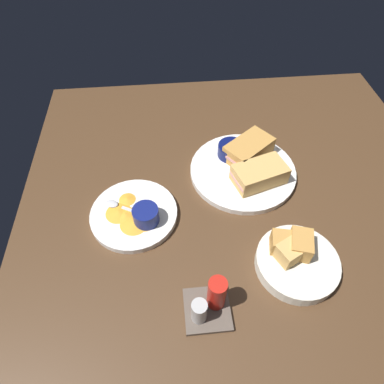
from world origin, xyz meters
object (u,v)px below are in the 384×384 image
(ramekin_dark_sauce, at_px, (230,150))
(spoon_by_dark_ramekin, at_px, (242,167))
(plate_sandwich_main, at_px, (243,171))
(condiment_caddy, at_px, (210,303))
(plate_chips_companion, at_px, (134,214))
(spoon_by_gravy_ramekin, at_px, (117,205))
(sandwich_half_far, at_px, (249,149))
(bread_basket_rear, at_px, (296,259))
(sandwich_half_near, at_px, (259,174))
(ramekin_light_gravy, at_px, (146,215))

(ramekin_dark_sauce, distance_m, spoon_by_dark_ramekin, 0.06)
(plate_sandwich_main, distance_m, condiment_caddy, 0.38)
(plate_chips_companion, distance_m, spoon_by_gravy_ramekin, 0.05)
(sandwich_half_far, height_order, condiment_caddy, condiment_caddy)
(ramekin_dark_sauce, height_order, spoon_by_dark_ramekin, ramekin_dark_sauce)
(plate_chips_companion, height_order, bread_basket_rear, bread_basket_rear)
(plate_chips_companion, bearing_deg, sandwich_half_near, -167.45)
(bread_basket_rear, bearing_deg, sandwich_half_far, -83.74)
(plate_sandwich_main, distance_m, spoon_by_gravy_ramekin, 0.34)
(sandwich_half_far, bearing_deg, spoon_by_dark_ramekin, 59.60)
(spoon_by_dark_ramekin, height_order, bread_basket_rear, bread_basket_rear)
(sandwich_half_near, relative_size, plate_chips_companion, 0.71)
(condiment_caddy, bearing_deg, ramekin_light_gravy, -60.89)
(condiment_caddy, bearing_deg, bread_basket_rear, -157.74)
(sandwich_half_near, bearing_deg, ramekin_dark_sauce, -59.66)
(spoon_by_dark_ramekin, height_order, spoon_by_gravy_ramekin, same)
(ramekin_light_gravy, relative_size, spoon_by_gravy_ramekin, 0.64)
(bread_basket_rear, bearing_deg, ramekin_dark_sauce, -75.54)
(plate_sandwich_main, height_order, plate_chips_companion, same)
(ramekin_dark_sauce, height_order, spoon_by_gravy_ramekin, ramekin_dark_sauce)
(spoon_by_dark_ramekin, distance_m, condiment_caddy, 0.38)
(plate_sandwich_main, xyz_separation_m, ramekin_dark_sauce, (0.03, -0.06, 0.03))
(sandwich_half_near, height_order, plate_chips_companion, sandwich_half_near)
(ramekin_light_gravy, distance_m, condiment_caddy, 0.25)
(sandwich_half_far, height_order, plate_chips_companion, sandwich_half_far)
(sandwich_half_far, distance_m, condiment_caddy, 0.43)
(plate_sandwich_main, relative_size, ramekin_dark_sauce, 3.81)
(sandwich_half_far, xyz_separation_m, ramekin_dark_sauce, (0.05, -0.01, -0.01))
(sandwich_half_near, bearing_deg, plate_chips_companion, 12.55)
(ramekin_light_gravy, bearing_deg, ramekin_dark_sauce, -139.24)
(plate_chips_companion, bearing_deg, sandwich_half_far, -152.30)
(ramekin_dark_sauce, xyz_separation_m, bread_basket_rear, (-0.09, 0.33, -0.01))
(spoon_by_gravy_ramekin, relative_size, bread_basket_rear, 0.54)
(spoon_by_dark_ramekin, bearing_deg, condiment_caddy, 69.68)
(sandwich_half_far, relative_size, ramekin_dark_sauce, 2.04)
(spoon_by_dark_ramekin, relative_size, bread_basket_rear, 0.55)
(sandwich_half_far, bearing_deg, plate_sandwich_main, 65.22)
(ramekin_dark_sauce, distance_m, spoon_by_gravy_ramekin, 0.34)
(sandwich_half_far, height_order, ramekin_light_gravy, sandwich_half_far)
(sandwich_half_far, bearing_deg, bread_basket_rear, 96.26)
(plate_sandwich_main, relative_size, bread_basket_rear, 1.60)
(spoon_by_dark_ramekin, bearing_deg, ramekin_light_gravy, 29.83)
(plate_sandwich_main, bearing_deg, spoon_by_gravy_ramekin, 15.84)
(ramekin_light_gravy, bearing_deg, condiment_caddy, 119.11)
(bread_basket_rear, bearing_deg, spoon_by_dark_ramekin, -77.71)
(sandwich_half_far, relative_size, ramekin_light_gravy, 2.47)
(spoon_by_gravy_ramekin, xyz_separation_m, bread_basket_rear, (-0.39, 0.18, 0.00))
(spoon_by_dark_ramekin, height_order, condiment_caddy, condiment_caddy)
(ramekin_light_gravy, bearing_deg, bread_basket_rear, 156.69)
(spoon_by_dark_ramekin, xyz_separation_m, spoon_by_gravy_ramekin, (0.32, 0.10, 0.00))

